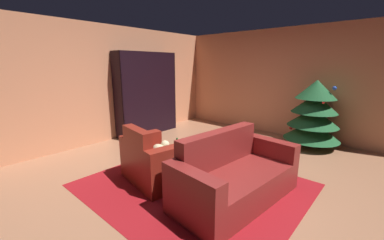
# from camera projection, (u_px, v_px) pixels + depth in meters

# --- Properties ---
(ground_plane) EXTENTS (7.14, 7.14, 0.00)m
(ground_plane) POSITION_uv_depth(u_px,v_px,m) (209.00, 174.00, 3.82)
(ground_plane) COLOR #9D684A
(wall_back) EXTENTS (5.76, 0.06, 2.56)m
(wall_back) POSITION_uv_depth(u_px,v_px,m) (285.00, 83.00, 5.72)
(wall_back) COLOR tan
(wall_back) RESTS_ON ground
(wall_left) EXTENTS (0.06, 6.07, 2.56)m
(wall_left) POSITION_uv_depth(u_px,v_px,m) (110.00, 84.00, 5.36)
(wall_left) COLOR tan
(wall_left) RESTS_ON ground
(area_rug) EXTENTS (2.88, 2.55, 0.01)m
(area_rug) POSITION_uv_depth(u_px,v_px,m) (194.00, 185.00, 3.46)
(area_rug) COLOR maroon
(area_rug) RESTS_ON ground
(bookshelf_unit) EXTENTS (0.39, 1.62, 2.01)m
(bookshelf_unit) POSITION_uv_depth(u_px,v_px,m) (150.00, 93.00, 5.95)
(bookshelf_unit) COLOR black
(bookshelf_unit) RESTS_ON ground
(armchair_red) EXTENTS (1.11, 0.83, 0.86)m
(armchair_red) POSITION_uv_depth(u_px,v_px,m) (153.00, 162.00, 3.53)
(armchair_red) COLOR maroon
(armchair_red) RESTS_ON ground
(couch_red) EXTENTS (0.99, 1.83, 0.86)m
(couch_red) POSITION_uv_depth(u_px,v_px,m) (234.00, 177.00, 3.08)
(couch_red) COLOR maroon
(couch_red) RESTS_ON ground
(coffee_table) EXTENTS (0.68, 0.68, 0.47)m
(coffee_table) POSITION_uv_depth(u_px,v_px,m) (188.00, 159.00, 3.33)
(coffee_table) COLOR black
(coffee_table) RESTS_ON ground
(book_stack_on_table) EXTENTS (0.22, 0.18, 0.08)m
(book_stack_on_table) POSITION_uv_depth(u_px,v_px,m) (190.00, 154.00, 3.25)
(book_stack_on_table) COLOR #3D4585
(book_stack_on_table) RESTS_ON coffee_table
(bottle_on_table) EXTENTS (0.07, 0.07, 0.23)m
(bottle_on_table) POSITION_uv_depth(u_px,v_px,m) (177.00, 147.00, 3.40)
(bottle_on_table) COLOR #235E2B
(bottle_on_table) RESTS_ON coffee_table
(decorated_tree) EXTENTS (1.11, 1.11, 1.42)m
(decorated_tree) POSITION_uv_depth(u_px,v_px,m) (314.00, 114.00, 4.93)
(decorated_tree) COLOR brown
(decorated_tree) RESTS_ON ground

